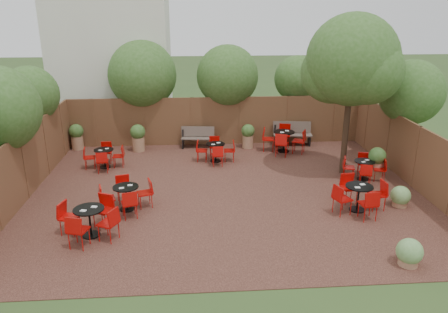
{
  "coord_description": "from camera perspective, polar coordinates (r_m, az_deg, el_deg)",
  "views": [
    {
      "loc": [
        -0.98,
        -12.33,
        5.45
      ],
      "look_at": [
        -0.02,
        0.5,
        1.0
      ],
      "focal_mm": 34.62,
      "sensor_mm": 36.0,
      "label": 1
    }
  ],
  "objects": [
    {
      "name": "fence_right",
      "position": [
        14.85,
        24.02,
        -0.07
      ],
      "size": [
        0.08,
        10.0,
        2.0
      ],
      "primitive_type": "cube",
      "color": "#4F341D",
      "rests_on": "ground"
    },
    {
      "name": "courtyard_paving",
      "position": [
        13.51,
        0.26,
        -4.66
      ],
      "size": [
        12.0,
        10.0,
        0.02
      ],
      "primitive_type": "cube",
      "color": "#361D16",
      "rests_on": "ground"
    },
    {
      "name": "fence_back",
      "position": [
        17.92,
        -0.99,
        4.7
      ],
      "size": [
        12.0,
        0.08,
        2.0
      ],
      "primitive_type": "cube",
      "color": "#4F341D",
      "rests_on": "ground"
    },
    {
      "name": "overhang_foliage",
      "position": [
        15.76,
        -7.54,
        8.96
      ],
      "size": [
        15.48,
        10.65,
        2.79
      ],
      "color": "#30561C",
      "rests_on": "ground"
    },
    {
      "name": "park_bench_right",
      "position": [
        18.13,
        9.01,
        3.06
      ],
      "size": [
        1.61,
        0.69,
        0.97
      ],
      "rotation": [
        0.0,
        0.0,
        -0.12
      ],
      "color": "brown",
      "rests_on": "courtyard_paving"
    },
    {
      "name": "fence_left",
      "position": [
        14.04,
        -24.96,
        -1.26
      ],
      "size": [
        0.08,
        10.0,
        2.0
      ],
      "primitive_type": "cube",
      "color": "#4F341D",
      "rests_on": "ground"
    },
    {
      "name": "bistro_tables",
      "position": [
        13.99,
        0.61,
        -1.88
      ],
      "size": [
        10.18,
        7.94,
        0.94
      ],
      "color": "black",
      "rests_on": "courtyard_paving"
    },
    {
      "name": "park_bench_left",
      "position": [
        17.67,
        -3.45,
        2.61
      ],
      "size": [
        1.39,
        0.58,
        0.84
      ],
      "rotation": [
        0.0,
        0.0,
        -0.11
      ],
      "color": "brown",
      "rests_on": "courtyard_paving"
    },
    {
      "name": "neighbour_building",
      "position": [
        20.68,
        -14.52,
        14.49
      ],
      "size": [
        5.0,
        4.0,
        8.0
      ],
      "primitive_type": "cube",
      "color": "silver",
      "rests_on": "ground"
    },
    {
      "name": "low_shrubs",
      "position": [
        11.62,
        25.54,
        -9.16
      ],
      "size": [
        2.16,
        3.81,
        0.63
      ],
      "color": "#96694B",
      "rests_on": "courtyard_paving"
    },
    {
      "name": "ground",
      "position": [
        13.51,
        0.26,
        -4.7
      ],
      "size": [
        80.0,
        80.0,
        0.0
      ],
      "primitive_type": "plane",
      "color": "#354F23",
      "rests_on": "ground"
    },
    {
      "name": "courtyard_tree",
      "position": [
        14.71,
        16.54,
        11.53
      ],
      "size": [
        3.02,
        2.96,
        5.33
      ],
      "rotation": [
        0.0,
        0.0,
        -0.09
      ],
      "color": "black",
      "rests_on": "courtyard_paving"
    },
    {
      "name": "planters",
      "position": [
        16.57,
        -3.16,
        1.97
      ],
      "size": [
        11.33,
        4.46,
        1.08
      ],
      "color": "#96694B",
      "rests_on": "courtyard_paving"
    }
  ]
}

